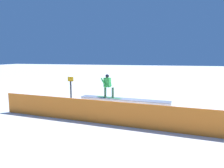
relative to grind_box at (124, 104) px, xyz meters
name	(u,v)px	position (x,y,z in m)	size (l,w,h in m)	color
ground_plane	(124,108)	(0.00, 0.00, -0.26)	(120.00, 120.00, 0.00)	white
grind_box	(124,104)	(0.00, 0.00, 0.00)	(5.56, 1.07, 0.58)	white
snowboarder	(108,85)	(1.04, -0.09, 1.10)	(1.60, 0.65, 1.45)	#3B8751
safety_fence	(110,113)	(0.00, 3.02, 0.28)	(12.06, 0.06, 1.10)	orange
trail_marker	(71,90)	(3.56, -0.09, 0.71)	(0.40, 0.10, 1.81)	#262628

